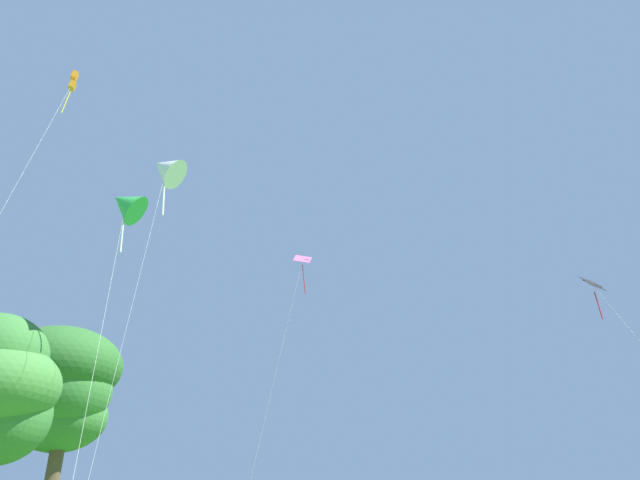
{
  "coord_description": "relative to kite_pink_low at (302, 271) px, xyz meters",
  "views": [
    {
      "loc": [
        1.91,
        -4.42,
        1.62
      ],
      "look_at": [
        -0.32,
        21.31,
        13.19
      ],
      "focal_mm": 31.28,
      "sensor_mm": 36.0,
      "label": 1
    }
  ],
  "objects": [
    {
      "name": "kite_pink_low",
      "position": [
        0.0,
        0.0,
        0.0
      ],
      "size": [
        3.94,
        6.82,
        21.77
      ],
      "color": "pink",
      "rests_on": "ground_plane"
    },
    {
      "name": "kite_white_distant",
      "position": [
        -3.77,
        -24.68,
        -3.93
      ],
      "size": [
        2.13,
        6.63,
        17.03
      ],
      "color": "white",
      "rests_on": "ground_plane"
    },
    {
      "name": "kite_orange_box",
      "position": [
        -8.4,
        -26.6,
        -0.09
      ],
      "size": [
        0.61,
        6.78,
        20.8
      ],
      "color": "orange",
      "rests_on": "ground_plane"
    },
    {
      "name": "kite_black_large",
      "position": [
        21.09,
        -11.0,
        -6.48
      ],
      "size": [
        3.16,
        10.03,
        14.81
      ],
      "color": "black",
      "rests_on": "ground_plane"
    },
    {
      "name": "kite_green_small",
      "position": [
        -4.38,
        -27.0,
        -7.09
      ],
      "size": [
        3.49,
        6.42,
        13.78
      ],
      "color": "green",
      "rests_on": "ground_plane"
    },
    {
      "name": "tree_left_oak",
      "position": [
        -11.71,
        -16.45,
        -12.94
      ],
      "size": [
        6.7,
        6.72,
        10.33
      ],
      "color": "brown",
      "rests_on": "ground_plane"
    }
  ]
}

